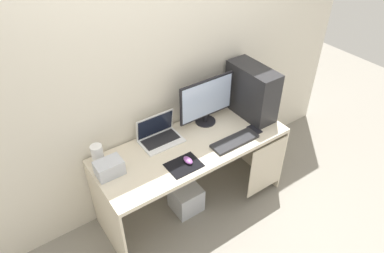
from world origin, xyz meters
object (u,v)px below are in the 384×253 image
at_px(pc_tower, 252,91).
at_px(cell_phone, 255,129).
at_px(projector, 109,168).
at_px(monitor, 207,101).
at_px(laptop, 159,136).
at_px(subwoofer, 186,198).
at_px(keyboard, 235,141).
at_px(mouse_left, 188,160).
at_px(speaker, 98,155).

relative_size(pc_tower, cell_phone, 3.76).
distance_m(projector, cell_phone, 1.27).
bearing_deg(projector, monitor, 6.55).
relative_size(pc_tower, laptop, 1.43).
bearing_deg(pc_tower, projector, 179.89).
bearing_deg(pc_tower, subwoofer, -174.25).
bearing_deg(pc_tower, keyboard, -147.24).
xyz_separation_m(pc_tower, laptop, (-0.87, 0.14, -0.19)).
bearing_deg(keyboard, mouse_left, 177.48).
bearing_deg(subwoofer, projector, 172.66).
bearing_deg(projector, pc_tower, -0.11).
bearing_deg(mouse_left, monitor, 38.63).
relative_size(keyboard, cell_phone, 3.23).
bearing_deg(mouse_left, projector, 157.16).
distance_m(mouse_left, subwoofer, 0.64).
bearing_deg(projector, mouse_left, -22.84).
bearing_deg(monitor, keyboard, -85.48).
xyz_separation_m(monitor, cell_phone, (0.28, -0.33, -0.22)).
bearing_deg(speaker, projector, -82.87).
height_order(monitor, subwoofer, monitor).
bearing_deg(laptop, keyboard, -37.88).
xyz_separation_m(pc_tower, keyboard, (-0.38, -0.25, -0.22)).
distance_m(laptop, projector, 0.52).
height_order(mouse_left, cell_phone, mouse_left).
xyz_separation_m(laptop, subwoofer, (0.11, -0.21, -0.64)).
xyz_separation_m(monitor, keyboard, (0.03, -0.36, -0.21)).
distance_m(mouse_left, cell_phone, 0.70).
distance_m(speaker, projector, 0.16).
xyz_separation_m(keyboard, subwoofer, (-0.38, 0.17, -0.61)).
relative_size(speaker, cell_phone, 1.28).
bearing_deg(projector, keyboard, -14.01).
distance_m(laptop, speaker, 0.53).
relative_size(pc_tower, speaker, 2.95).
xyz_separation_m(monitor, subwoofer, (-0.35, -0.19, -0.82)).
bearing_deg(subwoofer, monitor, 28.49).
relative_size(laptop, speaker, 2.06).
height_order(speaker, projector, speaker).
relative_size(keyboard, subwoofer, 1.67).
height_order(monitor, speaker, monitor).
bearing_deg(keyboard, speaker, 158.10).
height_order(monitor, keyboard, monitor).
height_order(speaker, subwoofer, speaker).
bearing_deg(speaker, cell_phone, -16.70).
bearing_deg(subwoofer, laptop, 117.76).
xyz_separation_m(speaker, subwoofer, (0.64, -0.24, -0.68)).
relative_size(monitor, cell_phone, 4.12).
bearing_deg(laptop, projector, -165.09).
bearing_deg(keyboard, monitor, 94.52).
relative_size(monitor, speaker, 3.22).
relative_size(laptop, subwoofer, 1.36).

